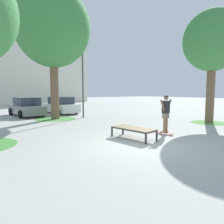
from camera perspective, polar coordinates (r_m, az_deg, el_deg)
ground_plane at (r=7.63m, az=7.60°, el=-9.17°), size 120.00×120.00×0.00m
skate_box at (r=8.52m, az=5.98°, el=-4.73°), size 0.99×1.98×0.46m
skateboard at (r=9.65m, az=14.70°, el=-5.70°), size 0.35×0.82×0.09m
skater at (r=9.51m, az=14.85°, el=0.19°), size 0.99×0.34×1.69m
tree_near_right at (r=14.49m, az=26.42°, el=17.30°), size 3.53×3.53×6.92m
grass_patch_near_right at (r=14.29m, az=25.54°, el=-2.71°), size 2.22×2.22×0.01m
tree_mid_back at (r=15.78m, az=-16.24°, el=21.64°), size 5.18×5.18×9.11m
grass_patch_mid_back at (r=15.27m, az=-15.58°, el=-1.85°), size 2.86×2.86×0.01m
car_grey at (r=17.88m, az=-22.84°, el=1.19°), size 2.18×4.33×1.50m
car_white at (r=19.02m, az=-14.24°, el=1.70°), size 2.24×4.35×1.50m
light_post at (r=15.61m, az=-8.24°, el=12.51°), size 0.36×0.36×5.83m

